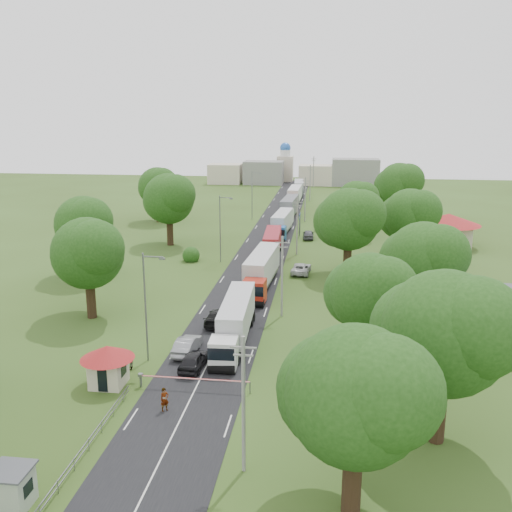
% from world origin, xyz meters
% --- Properties ---
extents(ground, '(260.00, 260.00, 0.00)m').
position_xyz_m(ground, '(0.00, 0.00, 0.00)').
color(ground, '#314717').
rests_on(ground, ground).
extents(road, '(8.00, 200.00, 0.04)m').
position_xyz_m(road, '(0.00, 20.00, 0.00)').
color(road, black).
rests_on(road, ground).
extents(boom_barrier, '(9.22, 0.35, 1.18)m').
position_xyz_m(boom_barrier, '(-1.36, -25.00, 0.89)').
color(boom_barrier, slate).
rests_on(boom_barrier, ground).
extents(guard_booth, '(4.40, 4.40, 3.45)m').
position_xyz_m(guard_booth, '(-7.20, -25.00, 2.16)').
color(guard_booth, beige).
rests_on(guard_booth, ground).
extents(kiosk, '(2.30, 2.30, 2.41)m').
position_xyz_m(kiosk, '(-7.00, -40.00, 1.23)').
color(kiosk, '#99A593').
rests_on(kiosk, ground).
extents(guard_rail, '(0.10, 17.00, 1.70)m').
position_xyz_m(guard_rail, '(-5.00, -35.00, 0.00)').
color(guard_rail, slate).
rests_on(guard_rail, ground).
extents(info_sign, '(0.12, 3.10, 4.10)m').
position_xyz_m(info_sign, '(5.20, 35.00, 3.00)').
color(info_sign, slate).
rests_on(info_sign, ground).
extents(pole_0, '(1.60, 0.24, 9.00)m').
position_xyz_m(pole_0, '(5.50, -35.00, 4.68)').
color(pole_0, gray).
rests_on(pole_0, ground).
extents(pole_1, '(1.60, 0.24, 9.00)m').
position_xyz_m(pole_1, '(5.50, -7.00, 4.68)').
color(pole_1, gray).
rests_on(pole_1, ground).
extents(pole_2, '(1.60, 0.24, 9.00)m').
position_xyz_m(pole_2, '(5.50, 21.00, 4.68)').
color(pole_2, gray).
rests_on(pole_2, ground).
extents(pole_3, '(1.60, 0.24, 9.00)m').
position_xyz_m(pole_3, '(5.50, 49.00, 4.68)').
color(pole_3, gray).
rests_on(pole_3, ground).
extents(pole_4, '(1.60, 0.24, 9.00)m').
position_xyz_m(pole_4, '(5.50, 77.00, 4.68)').
color(pole_4, gray).
rests_on(pole_4, ground).
extents(pole_5, '(1.60, 0.24, 9.00)m').
position_xyz_m(pole_5, '(5.50, 105.00, 4.68)').
color(pole_5, gray).
rests_on(pole_5, ground).
extents(lamp_0, '(2.03, 0.22, 10.00)m').
position_xyz_m(lamp_0, '(-5.35, -20.00, 5.55)').
color(lamp_0, slate).
rests_on(lamp_0, ground).
extents(lamp_1, '(2.03, 0.22, 10.00)m').
position_xyz_m(lamp_1, '(-5.35, 15.00, 5.55)').
color(lamp_1, slate).
rests_on(lamp_1, ground).
extents(lamp_2, '(2.03, 0.22, 10.00)m').
position_xyz_m(lamp_2, '(-5.35, 50.00, 5.55)').
color(lamp_2, slate).
rests_on(lamp_2, ground).
extents(tree_0, '(8.80, 8.80, 11.07)m').
position_xyz_m(tree_0, '(11.99, -37.84, 7.22)').
color(tree_0, '#382616').
rests_on(tree_0, ground).
extents(tree_1, '(9.60, 9.60, 12.05)m').
position_xyz_m(tree_1, '(17.99, -29.83, 7.85)').
color(tree_1, '#382616').
rests_on(tree_1, ground).
extents(tree_2, '(8.00, 8.00, 10.10)m').
position_xyz_m(tree_2, '(13.99, -17.86, 6.60)').
color(tree_2, '#382616').
rests_on(tree_2, ground).
extents(tree_3, '(8.80, 8.80, 11.07)m').
position_xyz_m(tree_3, '(19.99, -7.84, 7.22)').
color(tree_3, '#382616').
rests_on(tree_3, ground).
extents(tree_4, '(9.60, 9.60, 12.05)m').
position_xyz_m(tree_4, '(12.99, 10.17, 7.85)').
color(tree_4, '#382616').
rests_on(tree_4, ground).
extents(tree_5, '(8.80, 8.80, 11.07)m').
position_xyz_m(tree_5, '(21.99, 18.16, 7.22)').
color(tree_5, '#382616').
rests_on(tree_5, ground).
extents(tree_6, '(8.00, 8.00, 10.10)m').
position_xyz_m(tree_6, '(14.99, 35.14, 6.60)').
color(tree_6, '#382616').
rests_on(tree_6, ground).
extents(tree_7, '(9.60, 9.60, 12.05)m').
position_xyz_m(tree_7, '(23.99, 50.17, 7.85)').
color(tree_7, '#382616').
rests_on(tree_7, ground).
extents(tree_10, '(8.80, 8.80, 11.07)m').
position_xyz_m(tree_10, '(-15.01, -9.84, 7.22)').
color(tree_10, '#382616').
rests_on(tree_10, ground).
extents(tree_11, '(8.80, 8.80, 11.07)m').
position_xyz_m(tree_11, '(-22.01, 5.16, 7.22)').
color(tree_11, '#382616').
rests_on(tree_11, ground).
extents(tree_12, '(9.60, 9.60, 12.05)m').
position_xyz_m(tree_12, '(-16.01, 25.17, 7.85)').
color(tree_12, '#382616').
rests_on(tree_12, ground).
extents(tree_13, '(8.80, 8.80, 11.07)m').
position_xyz_m(tree_13, '(-24.01, 45.16, 7.22)').
color(tree_13, '#382616').
rests_on(tree_13, ground).
extents(house_brick, '(8.60, 6.60, 5.20)m').
position_xyz_m(house_brick, '(26.00, -12.00, 2.65)').
color(house_brick, maroon).
rests_on(house_brick, ground).
extents(house_cream, '(10.08, 10.08, 5.80)m').
position_xyz_m(house_cream, '(30.00, 30.00, 3.64)').
color(house_cream, beige).
rests_on(house_cream, ground).
extents(distant_town, '(52.00, 8.00, 8.00)m').
position_xyz_m(distant_town, '(0.68, 110.00, 3.49)').
color(distant_town, gray).
rests_on(distant_town, ground).
extents(church, '(5.00, 5.00, 12.30)m').
position_xyz_m(church, '(-4.00, 118.00, 5.39)').
color(church, beige).
rests_on(church, ground).
extents(truck_0, '(2.96, 14.60, 4.04)m').
position_xyz_m(truck_0, '(1.61, -14.63, 2.14)').
color(truck_0, silver).
rests_on(truck_0, ground).
extents(truck_1, '(3.40, 15.64, 4.32)m').
position_xyz_m(truck_1, '(2.02, 3.08, 2.29)').
color(truck_1, '#AC2113').
rests_on(truck_1, ground).
extents(truck_2, '(2.80, 13.61, 3.76)m').
position_xyz_m(truck_2, '(1.75, 19.05, 2.00)').
color(truck_2, yellow).
rests_on(truck_2, ground).
extents(truck_3, '(3.22, 14.28, 3.94)m').
position_xyz_m(truck_3, '(1.91, 35.60, 2.09)').
color(truck_3, '#1A56A0').
rests_on(truck_3, ground).
extents(truck_4, '(3.26, 14.98, 4.14)m').
position_xyz_m(truck_4, '(2.05, 52.82, 2.20)').
color(truck_4, white).
rests_on(truck_4, ground).
extents(truck_5, '(2.88, 14.82, 4.10)m').
position_xyz_m(truck_5, '(2.05, 70.29, 2.18)').
color(truck_5, '#9F2918').
rests_on(truck_5, ground).
extents(truck_6, '(2.97, 13.78, 3.81)m').
position_xyz_m(truck_6, '(2.20, 85.93, 2.02)').
color(truck_6, '#215926').
rests_on(truck_6, ground).
extents(car_lane_front, '(2.14, 4.67, 1.55)m').
position_xyz_m(car_lane_front, '(-1.00, -21.10, 0.78)').
color(car_lane_front, black).
rests_on(car_lane_front, ground).
extents(car_lane_mid, '(1.98, 4.90, 1.58)m').
position_xyz_m(car_lane_mid, '(-2.33, -18.00, 0.79)').
color(car_lane_mid, gray).
rests_on(car_lane_mid, ground).
extents(car_lane_rear, '(2.36, 5.37, 1.53)m').
position_xyz_m(car_lane_rear, '(-1.00, -10.17, 0.77)').
color(car_lane_rear, black).
rests_on(car_lane_rear, ground).
extents(car_verge_near, '(2.80, 5.35, 1.44)m').
position_xyz_m(car_verge_near, '(6.75, 10.33, 0.72)').
color(car_verge_near, silver).
rests_on(car_verge_near, ground).
extents(car_verge_far, '(2.02, 4.66, 1.57)m').
position_xyz_m(car_verge_far, '(6.87, 32.73, 0.78)').
color(car_verge_far, '#4F5055').
rests_on(car_verge_far, ground).
extents(pedestrian_near, '(0.80, 0.77, 1.84)m').
position_xyz_m(pedestrian_near, '(-1.47, -28.50, 0.92)').
color(pedestrian_near, gray).
rests_on(pedestrian_near, ground).
extents(pedestrian_booth, '(0.75, 0.89, 1.61)m').
position_xyz_m(pedestrian_booth, '(-6.50, -22.00, 0.80)').
color(pedestrian_booth, gray).
rests_on(pedestrian_booth, ground).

